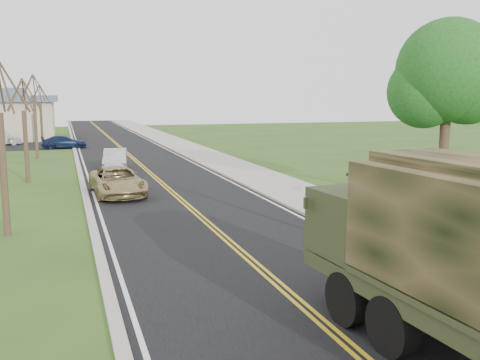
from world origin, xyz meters
name	(u,v)px	position (x,y,z in m)	size (l,w,h in m)	color
ground	(322,323)	(0.00, 0.00, 0.00)	(160.00, 160.00, 0.00)	#2E4818
road	(122,149)	(0.00, 40.00, 0.01)	(8.00, 120.00, 0.01)	black
curb_right	(167,147)	(4.15, 40.00, 0.06)	(0.30, 120.00, 0.12)	#9E998E
sidewalk_right	(185,146)	(5.90, 40.00, 0.05)	(3.20, 120.00, 0.10)	#9E998E
curb_left	(75,150)	(-4.15, 40.00, 0.05)	(0.30, 120.00, 0.10)	#9E998E
leafy_tree	(448,79)	(11.00, 10.01, 5.49)	(4.83, 4.50, 8.10)	#38281C
bare_tree_a	(3,159)	(-7.00, 10.00, 2.63)	(1.93, 2.26, 6.08)	#38281C
bare_tree_b	(25,138)	(-7.00, 22.00, 2.48)	(1.83, 2.14, 5.73)	#38281C
bare_tree_c	(35,123)	(-7.00, 34.00, 2.78)	(2.04, 2.39, 6.42)	#38281C
bare_tree_d	(41,119)	(-7.00, 46.00, 2.55)	(1.88, 2.20, 5.91)	#38281C
military_truck	(479,251)	(1.71, -2.44, 2.10)	(3.09, 7.53, 3.67)	black
suv_champagne	(117,181)	(-2.64, 16.42, 0.68)	(2.25, 4.89, 1.36)	tan
sedan_silver	(115,159)	(-1.89, 25.77, 0.68)	(1.43, 4.11, 1.36)	silver
pickup_navy	(397,189)	(9.06, 10.59, 0.64)	(1.80, 4.42, 1.28)	#0E1C36
lot_car_silver	(0,139)	(-10.87, 46.96, 0.62)	(1.31, 3.76, 1.24)	#AEAEB3
lot_car_navy	(64,142)	(-5.00, 42.00, 0.58)	(1.63, 4.01, 1.16)	#0E1A36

